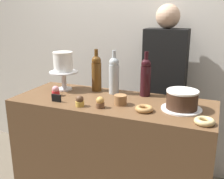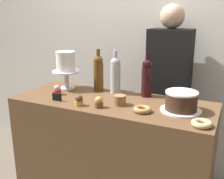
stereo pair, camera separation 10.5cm
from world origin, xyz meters
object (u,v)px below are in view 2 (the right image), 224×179
at_px(chocolate_round_cake, 181,101).
at_px(cupcake_caramel, 99,102).
at_px(price_sign_chalkboard, 57,97).
at_px(cake_stand_pedestal, 66,77).
at_px(white_layer_cake, 66,61).
at_px(wine_bottle_dark_red, 147,77).
at_px(wine_bottle_amber, 98,72).
at_px(barista_figure, 168,94).
at_px(donut_glazed, 202,123).
at_px(cookie_stack, 120,100).
at_px(cupcake_chocolate, 79,101).
at_px(cupcake_strawberry, 57,90).
at_px(wine_bottle_clear, 115,75).
at_px(donut_maple, 142,109).

xyz_separation_m(chocolate_round_cake, cupcake_caramel, (-0.49, -0.16, -0.03)).
distance_m(chocolate_round_cake, price_sign_chalkboard, 0.83).
xyz_separation_m(cake_stand_pedestal, white_layer_cake, (0.00, -0.00, 0.12)).
xyz_separation_m(cake_stand_pedestal, wine_bottle_dark_red, (0.63, 0.09, 0.04)).
bearing_deg(wine_bottle_amber, price_sign_chalkboard, -111.62).
bearing_deg(barista_figure, price_sign_chalkboard, -125.30).
height_order(donut_glazed, cookie_stack, cookie_stack).
bearing_deg(cake_stand_pedestal, wine_bottle_amber, 16.70).
relative_size(cake_stand_pedestal, cupcake_chocolate, 2.97).
distance_m(wine_bottle_dark_red, cookie_stack, 0.29).
relative_size(white_layer_cake, cupcake_chocolate, 2.05).
distance_m(donut_glazed, cookie_stack, 0.55).
bearing_deg(cupcake_chocolate, donut_glazed, 0.34).
relative_size(cupcake_strawberry, donut_glazed, 0.66).
relative_size(wine_bottle_dark_red, cupcake_chocolate, 4.38).
height_order(chocolate_round_cake, wine_bottle_clear, wine_bottle_clear).
relative_size(white_layer_cake, cookie_stack, 1.81).
relative_size(cupcake_caramel, cupcake_strawberry, 1.00).
height_order(cake_stand_pedestal, price_sign_chalkboard, cake_stand_pedestal).
bearing_deg(donut_maple, wine_bottle_clear, 137.98).
distance_m(cupcake_strawberry, donut_glazed, 1.06).
xyz_separation_m(white_layer_cake, chocolate_round_cake, (0.93, -0.11, -0.16)).
height_order(white_layer_cake, wine_bottle_amber, wine_bottle_amber).
bearing_deg(wine_bottle_amber, white_layer_cake, -163.30).
bearing_deg(white_layer_cake, cupcake_strawberry, -80.91).
bearing_deg(wine_bottle_amber, cupcake_strawberry, -133.74).
distance_m(wine_bottle_amber, barista_figure, 0.68).
xyz_separation_m(cupcake_chocolate, cookie_stack, (0.23, 0.13, -0.00)).
bearing_deg(white_layer_cake, donut_maple, -17.54).
xyz_separation_m(wine_bottle_dark_red, price_sign_chalkboard, (-0.53, -0.37, -0.12)).
bearing_deg(white_layer_cake, cake_stand_pedestal, 153.43).
distance_m(cupcake_caramel, cookie_stack, 0.15).
bearing_deg(price_sign_chalkboard, white_layer_cake, 111.54).
relative_size(cupcake_chocolate, cookie_stack, 0.88).
bearing_deg(cupcake_caramel, cookie_stack, 46.84).
xyz_separation_m(wine_bottle_dark_red, cookie_stack, (-0.10, -0.25, -0.11)).
relative_size(wine_bottle_dark_red, cookie_stack, 3.87).
height_order(cupcake_caramel, cupcake_chocolate, same).
height_order(wine_bottle_dark_red, cupcake_chocolate, wine_bottle_dark_red).
height_order(cake_stand_pedestal, cookie_stack, cake_stand_pedestal).
distance_m(white_layer_cake, price_sign_chalkboard, 0.36).
relative_size(wine_bottle_clear, cupcake_caramel, 4.38).
height_order(white_layer_cake, cupcake_caramel, white_layer_cake).
bearing_deg(cupcake_strawberry, cupcake_chocolate, -26.49).
bearing_deg(donut_glazed, price_sign_chalkboard, 179.09).
relative_size(cake_stand_pedestal, donut_glazed, 1.97).
xyz_separation_m(white_layer_cake, wine_bottle_dark_red, (0.63, 0.09, -0.08)).
height_order(cupcake_strawberry, donut_glazed, cupcake_strawberry).
relative_size(white_layer_cake, wine_bottle_amber, 0.47).
height_order(cake_stand_pedestal, cupcake_chocolate, cake_stand_pedestal).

